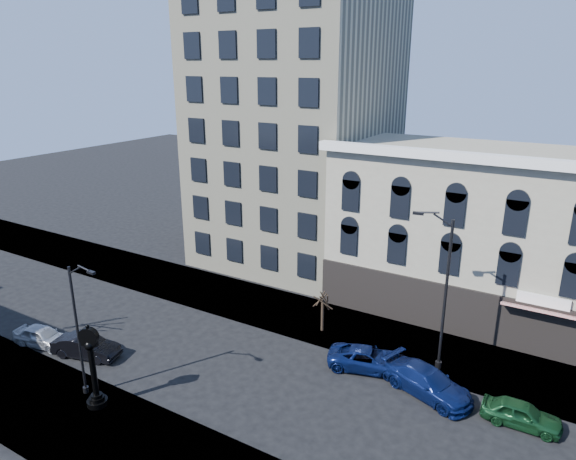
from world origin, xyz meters
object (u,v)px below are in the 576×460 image
Objects in this scene: street_clock at (93,369)px; car_near_a at (42,336)px; car_near_b at (86,346)px; street_lamp_near at (79,296)px.

street_clock reaches higher than car_near_a.
car_near_a is at bearing 84.04° from car_near_b.
car_near_a is 3.62m from car_near_b.
street_clock is 0.60× the size of street_lamp_near.
car_near_b is at bearing 124.95° from street_clock.
street_clock is 5.77m from car_near_b.
car_near_a is at bearing 141.44° from street_clock.
street_lamp_near is at bearing 134.72° from street_clock.
street_lamp_near is 2.01× the size of car_near_a.
street_lamp_near is (-0.84, 0.36, 3.86)m from street_clock.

